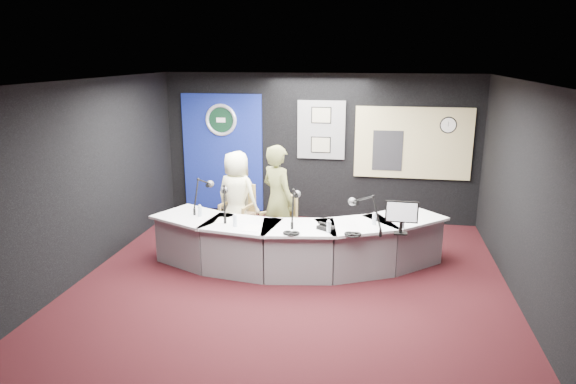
% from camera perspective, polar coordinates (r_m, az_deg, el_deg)
% --- Properties ---
extents(ground, '(6.00, 6.00, 0.00)m').
position_cam_1_polar(ground, '(7.43, 0.44, -9.90)').
color(ground, black).
rests_on(ground, ground).
extents(ceiling, '(6.00, 6.00, 0.02)m').
position_cam_1_polar(ceiling, '(6.74, 0.49, 12.23)').
color(ceiling, silver).
rests_on(ceiling, ground).
extents(wall_back, '(6.00, 0.02, 2.80)m').
position_cam_1_polar(wall_back, '(9.86, 3.40, 4.91)').
color(wall_back, black).
rests_on(wall_back, ground).
extents(wall_front, '(6.00, 0.02, 2.80)m').
position_cam_1_polar(wall_front, '(4.18, -6.53, -9.54)').
color(wall_front, black).
rests_on(wall_front, ground).
extents(wall_left, '(0.02, 6.00, 2.80)m').
position_cam_1_polar(wall_left, '(8.00, -21.23, 1.52)').
color(wall_left, black).
rests_on(wall_left, ground).
extents(wall_right, '(0.02, 6.00, 2.80)m').
position_cam_1_polar(wall_right, '(7.11, 25.05, -0.49)').
color(wall_right, black).
rests_on(wall_right, ground).
extents(broadcast_desk, '(4.50, 1.90, 0.75)m').
position_cam_1_polar(broadcast_desk, '(7.79, 0.77, -5.68)').
color(broadcast_desk, silver).
rests_on(broadcast_desk, ground).
extents(backdrop_panel, '(1.60, 0.05, 2.30)m').
position_cam_1_polar(backdrop_panel, '(10.25, -7.27, 4.36)').
color(backdrop_panel, navy).
rests_on(backdrop_panel, wall_back).
extents(agency_seal, '(0.63, 0.07, 0.63)m').
position_cam_1_polar(agency_seal, '(10.11, -7.46, 7.94)').
color(agency_seal, silver).
rests_on(agency_seal, backdrop_panel).
extents(seal_center, '(0.48, 0.01, 0.48)m').
position_cam_1_polar(seal_center, '(10.11, -7.45, 7.94)').
color(seal_center, black).
rests_on(seal_center, backdrop_panel).
extents(pinboard, '(0.90, 0.04, 1.10)m').
position_cam_1_polar(pinboard, '(9.76, 3.71, 6.90)').
color(pinboard, slate).
rests_on(pinboard, wall_back).
extents(framed_photo_upper, '(0.34, 0.02, 0.27)m').
position_cam_1_polar(framed_photo_upper, '(9.70, 3.71, 8.51)').
color(framed_photo_upper, gray).
rests_on(framed_photo_upper, pinboard).
extents(framed_photo_lower, '(0.34, 0.02, 0.27)m').
position_cam_1_polar(framed_photo_lower, '(9.78, 3.66, 5.25)').
color(framed_photo_lower, gray).
rests_on(framed_photo_lower, pinboard).
extents(booth_window_frame, '(2.12, 0.06, 1.32)m').
position_cam_1_polar(booth_window_frame, '(9.76, 13.70, 5.30)').
color(booth_window_frame, tan).
rests_on(booth_window_frame, wall_back).
extents(booth_glow, '(2.00, 0.02, 1.20)m').
position_cam_1_polar(booth_glow, '(9.75, 13.70, 5.29)').
color(booth_glow, beige).
rests_on(booth_glow, booth_window_frame).
extents(equipment_rack, '(0.55, 0.02, 0.75)m').
position_cam_1_polar(equipment_rack, '(9.73, 11.00, 4.54)').
color(equipment_rack, black).
rests_on(equipment_rack, booth_window_frame).
extents(wall_clock, '(0.28, 0.01, 0.28)m').
position_cam_1_polar(wall_clock, '(9.73, 17.39, 7.11)').
color(wall_clock, white).
rests_on(wall_clock, booth_window_frame).
extents(armchair_left, '(0.60, 0.60, 0.87)m').
position_cam_1_polar(armchair_left, '(8.92, -5.65, -2.62)').
color(armchair_left, '#A08449').
rests_on(armchair_left, ground).
extents(armchair_right, '(0.68, 0.68, 0.87)m').
position_cam_1_polar(armchair_right, '(8.29, -1.13, -3.93)').
color(armchair_right, '#A08449').
rests_on(armchair_right, ground).
extents(draped_jacket, '(0.51, 0.23, 0.70)m').
position_cam_1_polar(draped_jacket, '(9.11, -5.79, -1.02)').
color(draped_jacket, '#656255').
rests_on(draped_jacket, armchair_left).
extents(person_man, '(0.87, 0.69, 1.57)m').
position_cam_1_polar(person_man, '(8.82, -5.71, -0.46)').
color(person_man, '#FBFAC9').
rests_on(person_man, ground).
extents(person_woman, '(0.77, 0.74, 1.78)m').
position_cam_1_polar(person_woman, '(8.16, -1.14, -0.90)').
color(person_woman, brown).
rests_on(person_woman, ground).
extents(computer_monitor, '(0.45, 0.04, 0.31)m').
position_cam_1_polar(computer_monitor, '(7.12, 12.53, -2.15)').
color(computer_monitor, black).
rests_on(computer_monitor, broadcast_desk).
extents(desk_phone, '(0.26, 0.25, 0.05)m').
position_cam_1_polar(desk_phone, '(7.25, 4.19, -3.96)').
color(desk_phone, black).
rests_on(desk_phone, broadcast_desk).
extents(headphones_near, '(0.24, 0.24, 0.04)m').
position_cam_1_polar(headphones_near, '(7.05, 7.21, -4.66)').
color(headphones_near, black).
rests_on(headphones_near, broadcast_desk).
extents(headphones_far, '(0.19, 0.19, 0.03)m').
position_cam_1_polar(headphones_far, '(7.03, 0.37, -4.59)').
color(headphones_far, black).
rests_on(headphones_far, broadcast_desk).
extents(paper_stack, '(0.22, 0.30, 0.00)m').
position_cam_1_polar(paper_stack, '(7.67, -7.23, -3.16)').
color(paper_stack, white).
rests_on(paper_stack, broadcast_desk).
extents(notepad, '(0.22, 0.31, 0.00)m').
position_cam_1_polar(notepad, '(7.30, -4.02, -4.02)').
color(notepad, white).
rests_on(notepad, broadcast_desk).
extents(boom_mic_a, '(0.18, 0.74, 0.60)m').
position_cam_1_polar(boom_mic_a, '(8.18, -9.50, 0.11)').
color(boom_mic_a, black).
rests_on(boom_mic_a, broadcast_desk).
extents(boom_mic_b, '(0.30, 0.71, 0.60)m').
position_cam_1_polar(boom_mic_b, '(7.74, -7.07, -0.66)').
color(boom_mic_b, black).
rests_on(boom_mic_b, broadcast_desk).
extents(boom_mic_c, '(0.16, 0.74, 0.60)m').
position_cam_1_polar(boom_mic_c, '(7.45, 0.74, -1.16)').
color(boom_mic_c, black).
rests_on(boom_mic_c, broadcast_desk).
extents(boom_mic_d, '(0.54, 0.58, 0.60)m').
position_cam_1_polar(boom_mic_d, '(7.19, 8.68, -1.95)').
color(boom_mic_d, black).
rests_on(boom_mic_d, broadcast_desk).
extents(water_bottles, '(3.07, 0.51, 0.18)m').
position_cam_1_polar(water_bottles, '(7.38, 0.88, -3.03)').
color(water_bottles, silver).
rests_on(water_bottles, broadcast_desk).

